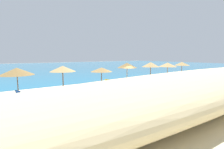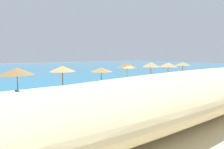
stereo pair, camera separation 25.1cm
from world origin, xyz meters
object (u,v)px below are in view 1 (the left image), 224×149
beach_umbrella_1 (17,71)px  lounge_chair_3 (13,99)px  beach_umbrella_6 (168,65)px  beach_umbrella_7 (182,64)px  beach_umbrella_5 (151,65)px  beach_umbrella_4 (127,65)px  beach_ball (184,82)px  lounge_chair_0 (186,77)px  lounge_chair_2 (164,81)px  lounge_chair_1 (105,86)px  beach_umbrella_3 (101,70)px  beach_umbrella_2 (63,69)px

beach_umbrella_1 → lounge_chair_3: (-0.48, -0.91, -2.00)m
beach_umbrella_6 → beach_umbrella_7: size_ratio=1.00×
beach_umbrella_6 → beach_umbrella_7: 3.78m
lounge_chair_3 → beach_umbrella_7: bearing=-113.7°
beach_umbrella_5 → beach_umbrella_7: bearing=2.0°
beach_umbrella_1 → beach_umbrella_6: size_ratio=1.01×
beach_umbrella_5 → beach_umbrella_6: bearing=2.7°
beach_umbrella_4 → beach_ball: size_ratio=8.25×
beach_umbrella_1 → lounge_chair_0: size_ratio=1.89×
lounge_chair_0 → lounge_chair_3: bearing=63.3°
lounge_chair_2 → beach_ball: size_ratio=4.43×
beach_umbrella_4 → lounge_chair_1: bearing=-176.6°
beach_umbrella_3 → lounge_chair_2: beach_umbrella_3 is taller
beach_umbrella_3 → lounge_chair_3: size_ratio=1.43×
beach_umbrella_7 → lounge_chair_0: (-0.16, -0.94, -1.96)m
beach_umbrella_3 → beach_umbrella_4: 3.42m
lounge_chair_1 → lounge_chair_3: (-8.62, -0.32, -0.05)m
beach_umbrella_7 → lounge_chair_0: beach_umbrella_7 is taller
beach_umbrella_3 → beach_umbrella_6: 11.26m
beach_umbrella_3 → lounge_chair_3: beach_umbrella_3 is taller
beach_umbrella_1 → beach_ball: (18.92, -3.17, -2.22)m
beach_umbrella_7 → lounge_chair_3: (-23.48, -0.68, -2.01)m
beach_umbrella_2 → beach_umbrella_5: bearing=-1.4°
beach_umbrella_5 → lounge_chair_2: bearing=-54.0°
beach_umbrella_1 → beach_umbrella_2: 3.70m
beach_umbrella_3 → beach_umbrella_5: 7.41m
beach_umbrella_3 → lounge_chair_1: beach_umbrella_3 is taller
beach_umbrella_4 → lounge_chair_1: beach_umbrella_4 is taller
beach_umbrella_1 → lounge_chair_3: beach_umbrella_1 is taller
beach_umbrella_1 → lounge_chair_0: 22.96m
beach_umbrella_3 → lounge_chair_1: 1.79m
beach_umbrella_7 → beach_umbrella_6: bearing=-178.7°
beach_umbrella_4 → beach_umbrella_7: (11.64, 0.17, -0.13)m
beach_umbrella_1 → beach_umbrella_2: size_ratio=0.99×
beach_umbrella_1 → lounge_chair_0: beach_umbrella_1 is taller
beach_umbrella_2 → beach_umbrella_7: (19.32, -0.02, -0.05)m
beach_umbrella_5 → lounge_chair_2: (1.06, -1.47, -2.09)m
beach_umbrella_3 → lounge_chair_2: (8.45, -1.86, -1.74)m
beach_umbrella_5 → beach_ball: beach_umbrella_5 is taller
lounge_chair_0 → beach_ball: 4.41m
beach_umbrella_7 → lounge_chair_0: size_ratio=1.88×
beach_umbrella_2 → beach_umbrella_3: (4.29, 0.10, -0.29)m
lounge_chair_1 → lounge_chair_2: (8.28, -1.37, -0.02)m
beach_umbrella_2 → beach_umbrella_5: (11.68, -0.29, 0.05)m
beach_umbrella_4 → lounge_chair_3: size_ratio=1.70×
beach_umbrella_2 → lounge_chair_2: beach_umbrella_2 is taller
beach_umbrella_1 → beach_umbrella_4: beach_umbrella_4 is taller
beach_umbrella_3 → beach_umbrella_4: bearing=-5.0°
beach_umbrella_2 → lounge_chair_2: bearing=-7.8°
beach_umbrella_2 → beach_umbrella_3: 4.30m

